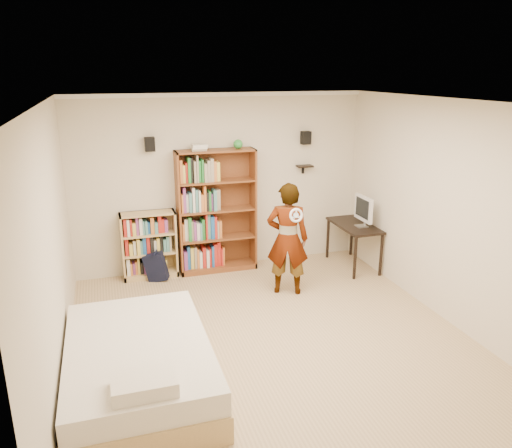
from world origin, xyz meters
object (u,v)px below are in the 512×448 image
Objects in this scene: computer_desk at (353,245)px; person at (287,239)px; daybed at (139,359)px; tall_bookshelf at (217,212)px; low_bookshelf at (149,245)px.

person is at bearing -156.03° from computer_desk.
daybed is 2.77m from person.
tall_bookshelf is 3.17m from daybed.
computer_desk is at bearing -13.57° from tall_bookshelf.
daybed is 1.33× the size of person.
tall_bookshelf is at bearing -33.96° from person.
low_bookshelf is 2.82m from daybed.
person is at bearing 37.36° from daybed.
low_bookshelf is 0.98× the size of computer_desk.
person is (-1.35, -0.60, 0.44)m from computer_desk.
computer_desk is 1.54m from person.
tall_bookshelf is 1.84× the size of computer_desk.
tall_bookshelf is 0.90× the size of daybed.
person reaches higher than computer_desk.
computer_desk is 4.18m from daybed.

